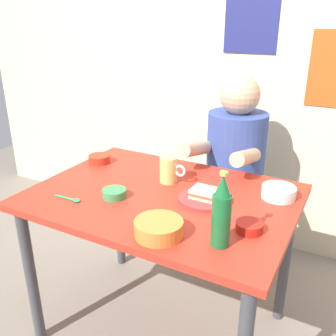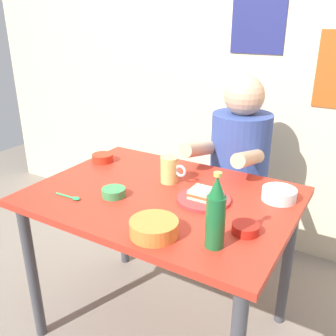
# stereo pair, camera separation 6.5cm
# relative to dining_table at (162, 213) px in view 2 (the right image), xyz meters

# --- Properties ---
(ground_plane) EXTENTS (6.00, 6.00, 0.00)m
(ground_plane) POSITION_rel_dining_table_xyz_m (0.00, 0.00, -0.65)
(ground_plane) COLOR slate
(wall_back) EXTENTS (4.40, 0.09, 2.60)m
(wall_back) POSITION_rel_dining_table_xyz_m (0.00, 1.05, 0.65)
(wall_back) COLOR beige
(wall_back) RESTS_ON ground
(dining_table) EXTENTS (1.10, 0.80, 0.74)m
(dining_table) POSITION_rel_dining_table_xyz_m (0.00, 0.00, 0.00)
(dining_table) COLOR #B72D1E
(dining_table) RESTS_ON ground
(stool) EXTENTS (0.34, 0.34, 0.45)m
(stool) POSITION_rel_dining_table_xyz_m (0.11, 0.63, -0.30)
(stool) COLOR #4C4C51
(stool) RESTS_ON ground
(person_seated) EXTENTS (0.33, 0.56, 0.72)m
(person_seated) POSITION_rel_dining_table_xyz_m (0.11, 0.62, 0.12)
(person_seated) COLOR #33478C
(person_seated) RESTS_ON stool
(plate_orange) EXTENTS (0.22, 0.22, 0.01)m
(plate_orange) POSITION_rel_dining_table_xyz_m (0.18, 0.03, 0.10)
(plate_orange) COLOR red
(plate_orange) RESTS_ON dining_table
(sandwich) EXTENTS (0.11, 0.09, 0.04)m
(sandwich) POSITION_rel_dining_table_xyz_m (0.18, 0.03, 0.13)
(sandwich) COLOR beige
(sandwich) RESTS_ON plate_orange
(beer_mug) EXTENTS (0.13, 0.08, 0.12)m
(beer_mug) POSITION_rel_dining_table_xyz_m (-0.03, 0.12, 0.15)
(beer_mug) COLOR #D1BC66
(beer_mug) RESTS_ON dining_table
(beer_bottle) EXTENTS (0.06, 0.06, 0.26)m
(beer_bottle) POSITION_rel_dining_table_xyz_m (0.35, -0.25, 0.21)
(beer_bottle) COLOR #19602D
(beer_bottle) RESTS_ON dining_table
(sambal_bowl_red) EXTENTS (0.10, 0.10, 0.03)m
(sambal_bowl_red) POSITION_rel_dining_table_xyz_m (0.41, -0.12, 0.11)
(sambal_bowl_red) COLOR #B21E14
(sambal_bowl_red) RESTS_ON dining_table
(sauce_bowl_chili) EXTENTS (0.11, 0.11, 0.04)m
(sauce_bowl_chili) POSITION_rel_dining_table_xyz_m (-0.47, 0.17, 0.12)
(sauce_bowl_chili) COLOR red
(sauce_bowl_chili) RESTS_ON dining_table
(rice_bowl_white) EXTENTS (0.14, 0.14, 0.05)m
(rice_bowl_white) POSITION_rel_dining_table_xyz_m (0.44, 0.19, 0.12)
(rice_bowl_white) COLOR silver
(rice_bowl_white) RESTS_ON dining_table
(dip_bowl_green) EXTENTS (0.10, 0.10, 0.03)m
(dip_bowl_green) POSITION_rel_dining_table_xyz_m (-0.16, -0.13, 0.11)
(dip_bowl_green) COLOR #388C4C
(dip_bowl_green) RESTS_ON dining_table
(soup_bowl_orange) EXTENTS (0.17, 0.17, 0.05)m
(soup_bowl_orange) POSITION_rel_dining_table_xyz_m (0.15, -0.29, 0.12)
(soup_bowl_orange) COLOR orange
(soup_bowl_orange) RESTS_ON dining_table
(spoon) EXTENTS (0.13, 0.02, 0.01)m
(spoon) POSITION_rel_dining_table_xyz_m (-0.29, -0.23, 0.10)
(spoon) COLOR #26A559
(spoon) RESTS_ON dining_table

